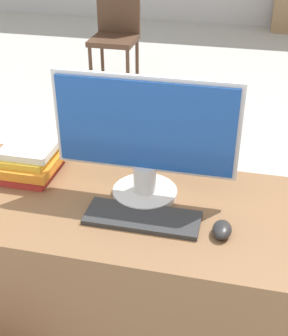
{
  "coord_description": "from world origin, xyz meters",
  "views": [
    {
      "loc": [
        0.26,
        -0.95,
        1.69
      ],
      "look_at": [
        -0.02,
        0.27,
        0.94
      ],
      "focal_mm": 50.0,
      "sensor_mm": 36.0,
      "label": 1
    }
  ],
  "objects_px": {
    "monitor": "(145,137)",
    "book_stack": "(32,159)",
    "mouse": "(222,230)",
    "keyboard": "(143,218)",
    "far_chair": "(116,27)"
  },
  "relations": [
    {
      "from": "monitor",
      "to": "book_stack",
      "type": "xyz_separation_m",
      "value": [
        -0.44,
        0.05,
        -0.16
      ]
    },
    {
      "from": "mouse",
      "to": "book_stack",
      "type": "distance_m",
      "value": 0.75
    },
    {
      "from": "mouse",
      "to": "book_stack",
      "type": "bearing_deg",
      "value": 163.82
    },
    {
      "from": "keyboard",
      "to": "book_stack",
      "type": "height_order",
      "value": "book_stack"
    },
    {
      "from": "mouse",
      "to": "keyboard",
      "type": "bearing_deg",
      "value": 175.89
    },
    {
      "from": "book_stack",
      "to": "far_chair",
      "type": "height_order",
      "value": "far_chair"
    },
    {
      "from": "monitor",
      "to": "book_stack",
      "type": "height_order",
      "value": "monitor"
    },
    {
      "from": "monitor",
      "to": "keyboard",
      "type": "bearing_deg",
      "value": -79.97
    },
    {
      "from": "monitor",
      "to": "mouse",
      "type": "distance_m",
      "value": 0.38
    },
    {
      "from": "monitor",
      "to": "book_stack",
      "type": "bearing_deg",
      "value": 174.14
    },
    {
      "from": "mouse",
      "to": "far_chair",
      "type": "relative_size",
      "value": 0.09
    },
    {
      "from": "monitor",
      "to": "book_stack",
      "type": "relative_size",
      "value": 2.5
    },
    {
      "from": "monitor",
      "to": "keyboard",
      "type": "relative_size",
      "value": 1.65
    },
    {
      "from": "far_chair",
      "to": "monitor",
      "type": "bearing_deg",
      "value": -70.06
    },
    {
      "from": "monitor",
      "to": "far_chair",
      "type": "bearing_deg",
      "value": 107.89
    }
  ]
}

